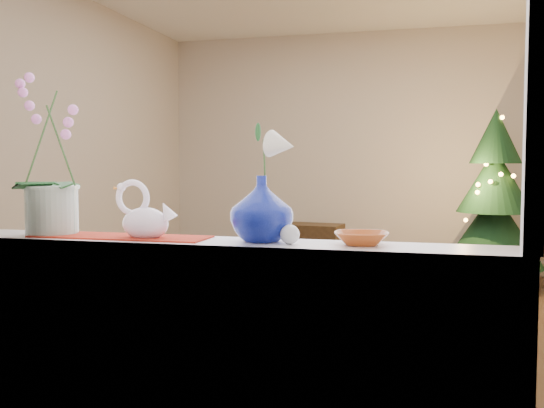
% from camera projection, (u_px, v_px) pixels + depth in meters
% --- Properties ---
extents(ground, '(5.00, 5.00, 0.00)m').
position_uv_depth(ground, '(323.00, 323.00, 4.58)').
color(ground, '#3C2318').
rests_on(ground, ground).
extents(wall_back, '(4.50, 0.10, 2.70)m').
position_uv_depth(wall_back, '(362.00, 152.00, 6.91)').
color(wall_back, '#BDB2A5').
rests_on(wall_back, ground).
extents(wall_front, '(4.50, 0.10, 2.70)m').
position_uv_depth(wall_front, '(199.00, 121.00, 2.08)').
color(wall_front, '#BDB2A5').
rests_on(wall_front, ground).
extents(wall_left, '(0.10, 5.00, 2.70)m').
position_uv_depth(wall_left, '(59.00, 147.00, 5.07)').
color(wall_left, '#BDB2A5').
rests_on(wall_left, ground).
extents(window_apron, '(2.20, 0.08, 0.88)m').
position_uv_depth(window_apron, '(205.00, 376.00, 2.18)').
color(window_apron, white).
rests_on(window_apron, ground).
extents(windowsill, '(2.20, 0.26, 0.04)m').
position_uv_depth(windowsill, '(213.00, 246.00, 2.24)').
color(windowsill, white).
rests_on(windowsill, window_apron).
extents(window_frame, '(2.22, 0.06, 1.60)m').
position_uv_depth(window_frame, '(201.00, 20.00, 2.09)').
color(window_frame, white).
rests_on(window_frame, windowsill).
extents(runner, '(0.70, 0.20, 0.01)m').
position_uv_depth(runner, '(120.00, 237.00, 2.33)').
color(runner, maroon).
rests_on(runner, windowsill).
extents(orchid_pot, '(0.23, 0.23, 0.65)m').
position_uv_depth(orchid_pot, '(50.00, 154.00, 2.40)').
color(orchid_pot, silver).
rests_on(orchid_pot, windowsill).
extents(swan, '(0.27, 0.17, 0.21)m').
position_uv_depth(swan, '(145.00, 211.00, 2.28)').
color(swan, white).
rests_on(swan, windowsill).
extents(blue_vase, '(0.31, 0.31, 0.28)m').
position_uv_depth(blue_vase, '(262.00, 204.00, 2.20)').
color(blue_vase, '#071263').
rests_on(blue_vase, windowsill).
extents(lily, '(0.15, 0.09, 0.21)m').
position_uv_depth(lily, '(262.00, 137.00, 2.18)').
color(lily, beige).
rests_on(lily, blue_vase).
extents(paperweight, '(0.08, 0.08, 0.07)m').
position_uv_depth(paperweight, '(290.00, 234.00, 2.13)').
color(paperweight, silver).
rests_on(paperweight, windowsill).
extents(amber_dish, '(0.18, 0.18, 0.04)m').
position_uv_depth(amber_dish, '(361.00, 239.00, 2.11)').
color(amber_dish, '#A74A1C').
rests_on(amber_dish, windowsill).
extents(xmas_tree, '(1.05, 1.05, 1.75)m').
position_uv_depth(xmas_tree, '(494.00, 198.00, 5.93)').
color(xmas_tree, black).
rests_on(xmas_tree, ground).
extents(side_table, '(0.80, 0.47, 0.57)m').
position_uv_depth(side_table, '(306.00, 250.00, 6.46)').
color(side_table, black).
rests_on(side_table, ground).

